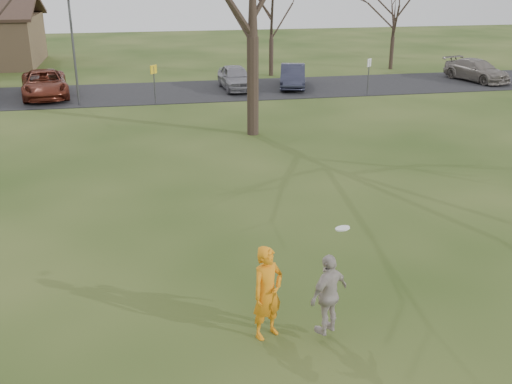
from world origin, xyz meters
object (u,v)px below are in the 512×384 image
Objects in this scene: car_7 at (477,70)px; lamp_post at (71,28)px; player_defender at (267,293)px; car_2 at (45,84)px; car_4 at (236,77)px; car_5 at (293,76)px; catching_play at (329,294)px.

lamp_post is (-24.42, -2.35, 3.26)m from car_7.
player_defender is 23.49m from lamp_post.
car_2 is 10.85m from car_4.
car_7 is at bearing -3.78° from car_4.
lamp_post is at bearing 168.92° from car_7.
car_2 is at bearing 177.50° from car_4.
car_5 reaches higher than car_7.
car_2 reaches higher than car_5.
player_defender is at bearing -143.80° from car_7.
car_2 is at bearing 79.03° from player_defender.
lamp_post reaches higher than car_5.
car_5 is 12.08m from car_7.
lamp_post is (-5.42, 22.65, 2.99)m from player_defender.
car_7 is (26.42, -0.07, -0.06)m from car_2.
car_5 is (3.49, -0.05, -0.02)m from car_4.
catching_play is at bearing -88.36° from car_5.
car_4 is (10.85, 0.11, -0.02)m from car_2.
player_defender reaches higher than car_7.
lamp_post reaches higher than catching_play.
car_2 is at bearing 163.28° from car_7.
player_defender is 31.40m from car_7.
car_4 is 25.65m from catching_play.
player_defender is 0.47× the size of car_4.
car_4 is at bearing 162.76° from car_7.
lamp_post reaches higher than car_7.
car_2 is at bearing 129.62° from lamp_post.
car_5 is at bearing 162.81° from car_7.
car_5 is 1.78× the size of catching_play.
player_defender is 0.31× the size of lamp_post.
car_4 is at bearing 15.96° from lamp_post.
lamp_post is (2.00, -2.42, 3.20)m from car_2.
car_7 is at bearing 54.85° from catching_play.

